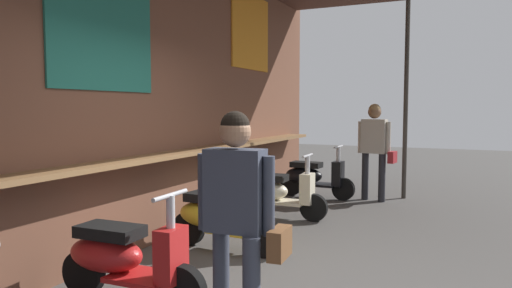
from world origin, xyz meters
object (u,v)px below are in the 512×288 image
Objects in this scene: shopper_with_handbag at (375,142)px; shopper_browsing at (238,206)px; scooter_red at (122,258)px; scooter_cream at (276,192)px; scooter_black at (312,176)px; scooter_yellow at (218,217)px.

shopper_with_handbag is 5.52m from shopper_browsing.
scooter_red is 1.00× the size of scooter_cream.
scooter_cream and scooter_black have the same top height.
shopper_with_handbag is at bearing 76.67° from scooter_yellow.
scooter_red and scooter_cream have the same top height.
scooter_red is 0.87× the size of shopper_browsing.
scooter_black is at bearing 106.44° from shopper_with_handbag.
shopper_with_handbag reaches higher than scooter_red.
shopper_browsing reaches higher than scooter_black.
scooter_yellow is 2.28m from shopper_browsing.
scooter_yellow is at bearing -87.98° from scooter_black.
scooter_red is at bearing 75.30° from shopper_browsing.
shopper_with_handbag is at bearing 11.51° from scooter_black.
scooter_cream is 2.31m from shopper_with_handbag.
shopper_with_handbag reaches higher than scooter_black.
scooter_yellow is 3.88m from shopper_with_handbag.
scooter_cream is (1.74, 0.00, 0.00)m from scooter_yellow.
shopper_browsing reaches higher than scooter_yellow.
scooter_red is at bearing -92.43° from scooter_cream.
scooter_red and scooter_black have the same top height.
scooter_cream is at bearing 88.02° from scooter_red.
scooter_cream is at bearing 93.09° from scooter_yellow.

